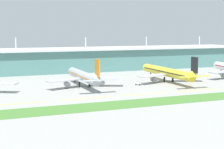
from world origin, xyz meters
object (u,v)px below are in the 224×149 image
safety_cone_nose_front (189,85)px  safety_cone_left_wingtip (190,85)px  safety_cone_right_wingtip (176,86)px  airliner_far_middle (168,72)px  airliner_near_middle (84,76)px  baggage_cart (138,83)px

safety_cone_nose_front → safety_cone_left_wingtip: bearing=-106.2°
safety_cone_left_wingtip → safety_cone_right_wingtip: size_ratio=1.00×
safety_cone_left_wingtip → safety_cone_nose_front: 2.33m
safety_cone_left_wingtip → safety_cone_right_wingtip: (-8.90, 1.88, 0.00)m
safety_cone_nose_front → safety_cone_right_wingtip: same height
airliner_far_middle → safety_cone_nose_front: airliner_far_middle is taller
safety_cone_right_wingtip → safety_cone_nose_front: bearing=2.1°
safety_cone_left_wingtip → safety_cone_nose_front: same height
airliner_near_middle → safety_cone_right_wingtip: size_ratio=88.91×
safety_cone_left_wingtip → airliner_far_middle: bearing=102.7°
airliner_far_middle → safety_cone_left_wingtip: airliner_far_middle is taller
airliner_far_middle → baggage_cart: airliner_far_middle is taller
baggage_cart → safety_cone_nose_front: baggage_cart is taller
airliner_near_middle → airliner_far_middle: same height
safety_cone_nose_front → airliner_near_middle: bearing=163.6°
baggage_cart → airliner_far_middle: bearing=12.0°
safety_cone_left_wingtip → safety_cone_nose_front: size_ratio=1.00×
airliner_far_middle → safety_cone_left_wingtip: 21.18m
airliner_far_middle → baggage_cart: bearing=-168.0°
airliner_far_middle → baggage_cart: 25.36m
airliner_near_middle → safety_cone_left_wingtip: 66.40m
safety_cone_left_wingtip → safety_cone_right_wingtip: bearing=168.1°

